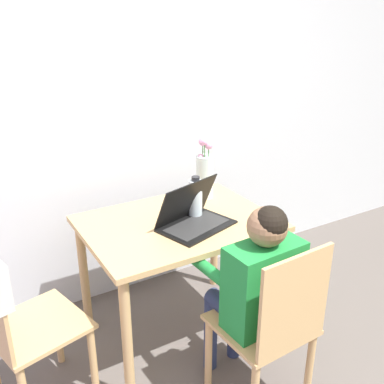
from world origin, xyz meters
TOP-DOWN VIEW (x-y plane):
  - wall_back at (0.00, 2.23)m, footprint 6.40×0.05m
  - dining_table at (-0.08, 1.61)m, footprint 1.00×0.73m
  - chair_occupied at (0.02, 0.93)m, footprint 0.42×0.42m
  - chair_spare at (-0.99, 1.48)m, footprint 0.52×0.49m
  - person_seated at (0.01, 1.05)m, footprint 0.37×0.44m
  - laptop at (-0.04, 1.53)m, footprint 0.43×0.35m
  - flower_vase at (0.22, 1.82)m, footprint 0.10×0.10m
  - water_bottle at (0.03, 1.61)m, footprint 0.07×0.07m

SIDE VIEW (x-z plane):
  - chair_occupied at x=0.02m, z-range 0.01..0.90m
  - chair_spare at x=-0.99m, z-range 0.15..1.05m
  - dining_table at x=-0.08m, z-range 0.26..0.98m
  - person_seated at x=0.01m, z-range 0.13..1.15m
  - laptop at x=-0.04m, z-range 0.66..0.90m
  - water_bottle at x=0.03m, z-range 0.72..0.95m
  - flower_vase at x=0.22m, z-range 0.69..1.05m
  - wall_back at x=0.00m, z-range 0.00..2.50m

